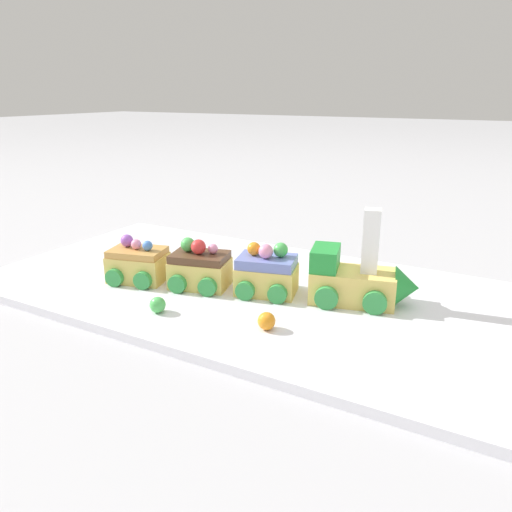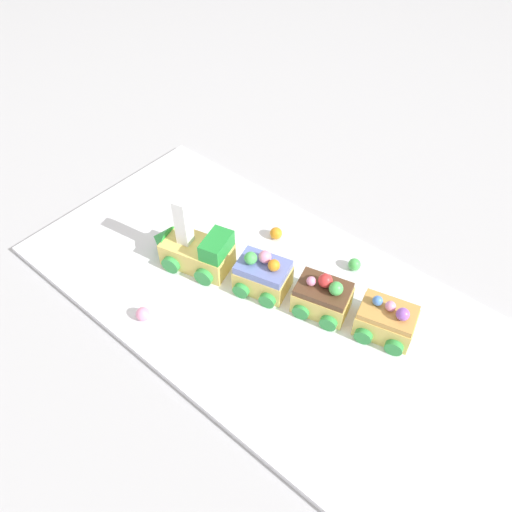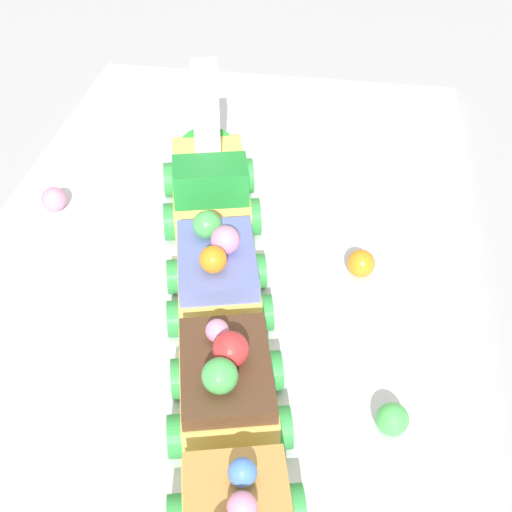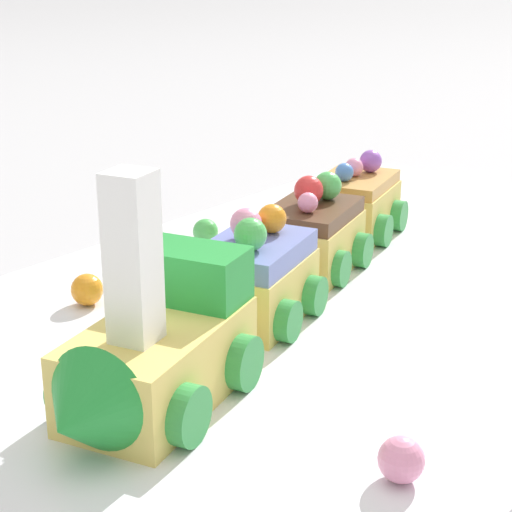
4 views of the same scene
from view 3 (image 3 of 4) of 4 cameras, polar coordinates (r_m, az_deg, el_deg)
The scene contains 8 objects.
ground_plane at distance 0.51m, azimuth -4.39°, elevation -6.38°, with size 10.00×10.00×0.00m, color #B2B2B7.
display_board at distance 0.51m, azimuth -4.42°, elevation -5.91°, with size 0.79×0.39×0.01m, color white.
cake_train_locomotive at distance 0.60m, azimuth -3.76°, elevation 6.41°, with size 0.15×0.10×0.13m.
cake_car_blueberry at distance 0.50m, azimuth -3.10°, elevation -1.83°, with size 0.09×0.09×0.07m.
cake_car_chocolate at distance 0.43m, azimuth -2.36°, elevation -10.55°, with size 0.09×0.09×0.07m.
gumball_green at distance 0.44m, azimuth 10.83°, elevation -12.69°, with size 0.02×0.02×0.02m, color #4CBC56.
gumball_pink at distance 0.62m, azimuth -15.87°, elevation 4.40°, with size 0.02×0.02×0.02m, color pink.
gumball_orange at distance 0.54m, azimuth 8.40°, elevation -0.58°, with size 0.02×0.02×0.02m, color orange.
Camera 3 is at (-0.34, -0.09, 0.37)m, focal length 50.00 mm.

